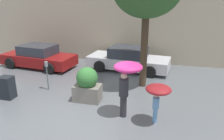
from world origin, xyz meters
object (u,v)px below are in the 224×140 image
Objects in this scene: planter_box at (87,84)px; person_child at (158,92)px; person_adult at (127,75)px; parked_car_far at (39,57)px; parking_meter at (47,70)px; parked_car_near at (128,59)px; newspaper_box at (7,88)px.

planter_box is 2.87m from person_child.
person_adult is 7.18m from parked_car_far.
planter_box is 2.10m from parking_meter.
planter_box is 0.30× the size of parked_car_near.
planter_box is 0.31× the size of parked_car_far.
planter_box is at bearing -142.97° from person_child.
parked_car_near and parked_car_far have the same top height.
person_child is at bearing -21.06° from planter_box.
person_adult reaches higher than newspaper_box.
parking_meter reaches higher than parked_car_near.
parking_meter is (-3.64, 1.35, -0.57)m from person_adult.
parked_car_near is at bearing 63.87° from person_adult.
parked_car_far is at bearing 104.09° from parked_car_near.
parked_car_near is (-0.74, 4.85, -0.90)m from person_adult.
person_adult is 3.93m from parking_meter.
parking_meter is at bearing 124.88° from person_adult.
person_adult is at bearing -135.72° from person_child.
parking_meter is at bearing 45.04° from newspaper_box.
parked_car_near is at bearing 77.52° from planter_box.
parking_meter reaches higher than parked_car_far.
parking_meter is (-2.91, -3.49, 0.33)m from parked_car_near.
parked_car_far is at bearing 126.96° from parking_meter.
planter_box is at bearing 9.96° from newspaper_box.
parked_car_near is at bearing 50.24° from parking_meter.
planter_box is at bearing 174.01° from parked_car_near.
person_child is 5.41m from parked_car_near.
person_child is at bearing -48.59° from person_adult.
person_child is 1.46× the size of newspaper_box.
parking_meter is (2.12, -2.82, 0.33)m from parked_car_far.
parked_car_far is (-5.03, -0.67, -0.00)m from parked_car_near.
newspaper_box is at bearing 142.56° from person_adult.
person_adult reaches higher than parking_meter.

